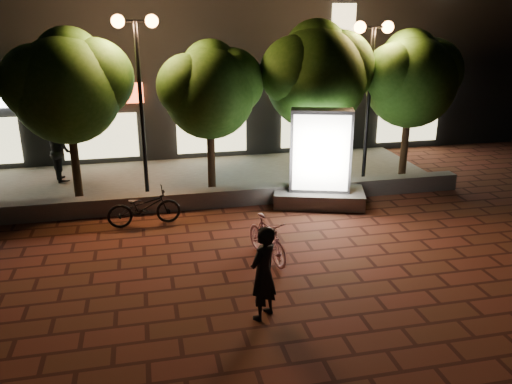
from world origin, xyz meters
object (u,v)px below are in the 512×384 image
object	(u,v)px
tree_far_right	(412,76)
ad_kiosk	(320,167)
street_lamp_left	(138,61)
pedestrian	(61,151)
tree_right	(317,72)
scooter_pink	(267,239)
tree_mid	(211,87)
street_lamp_right	(371,61)
tree_left	(68,83)
scooter_parked	(144,207)
rider	(263,273)

from	to	relation	value
tree_far_right	ad_kiosk	world-z (taller)	tree_far_right
tree_far_right	street_lamp_left	distance (m)	8.58
tree_far_right	pedestrian	bearing A→B (deg)	170.77
pedestrian	street_lamp_left	bearing A→B (deg)	-144.41
tree_right	pedestrian	xyz separation A→B (m)	(-8.01, 1.82, -2.52)
scooter_pink	tree_mid	bearing A→B (deg)	80.28
street_lamp_left	street_lamp_right	world-z (taller)	street_lamp_left
tree_right	street_lamp_right	xyz separation A→B (m)	(1.64, -0.26, 0.33)
ad_kiosk	pedestrian	distance (m)	8.42
tree_left	scooter_parked	size ratio (longest dim) A/B	2.58
tree_far_right	pedestrian	world-z (taller)	tree_far_right
rider	pedestrian	distance (m)	10.27
tree_left	pedestrian	bearing A→B (deg)	111.18
street_lamp_left	ad_kiosk	size ratio (longest dim) A/B	1.82
tree_right	tree_far_right	bearing A→B (deg)	-0.00
ad_kiosk	pedestrian	bearing A→B (deg)	153.29
scooter_pink	tree_right	bearing A→B (deg)	45.78
ad_kiosk	scooter_parked	distance (m)	5.05
tree_left	scooter_parked	distance (m)	4.26
tree_mid	scooter_parked	xyz separation A→B (m)	(-2.16, -2.46, -2.72)
tree_mid	tree_right	size ratio (longest dim) A/B	0.89
tree_left	ad_kiosk	distance (m)	7.46
tree_left	tree_right	size ratio (longest dim) A/B	0.97
tree_left	ad_kiosk	world-z (taller)	tree_left
tree_right	scooter_parked	size ratio (longest dim) A/B	2.67
street_lamp_right	scooter_pink	world-z (taller)	street_lamp_right
tree_mid	street_lamp_right	world-z (taller)	street_lamp_right
tree_left	street_lamp_right	distance (m)	8.96
tree_mid	pedestrian	size ratio (longest dim) A/B	2.33
ad_kiosk	rider	bearing A→B (deg)	-118.48
tree_left	pedestrian	xyz separation A→B (m)	(-0.71, 1.82, -2.40)
tree_right	street_lamp_left	world-z (taller)	street_lamp_left
tree_left	street_lamp_right	world-z (taller)	street_lamp_right
rider	tree_left	bearing A→B (deg)	-104.46
scooter_parked	pedestrian	xyz separation A→B (m)	(-2.54, 4.28, 0.55)
scooter_parked	pedestrian	size ratio (longest dim) A/B	0.98
street_lamp_left	rider	bearing A→B (deg)	-74.68
scooter_pink	scooter_parked	world-z (taller)	scooter_pink
ad_kiosk	rider	xyz separation A→B (m)	(-2.93, -5.40, -0.23)
tree_mid	tree_left	bearing A→B (deg)	180.00
ad_kiosk	scooter_parked	xyz separation A→B (m)	(-4.98, -0.50, -0.63)
rider	street_lamp_left	bearing A→B (deg)	-116.99
scooter_parked	tree_left	bearing A→B (deg)	31.22
street_lamp_right	ad_kiosk	size ratio (longest dim) A/B	1.75
tree_right	ad_kiosk	bearing A→B (deg)	-103.87
street_lamp_right	rider	size ratio (longest dim) A/B	2.78
tree_mid	tree_far_right	xyz separation A→B (m)	(6.50, 0.00, 0.15)
street_lamp_right	scooter_pink	size ratio (longest dim) A/B	2.96
street_lamp_right	scooter_pink	distance (m)	7.38
ad_kiosk	scooter_pink	xyz separation A→B (m)	(-2.31, -3.13, -0.62)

